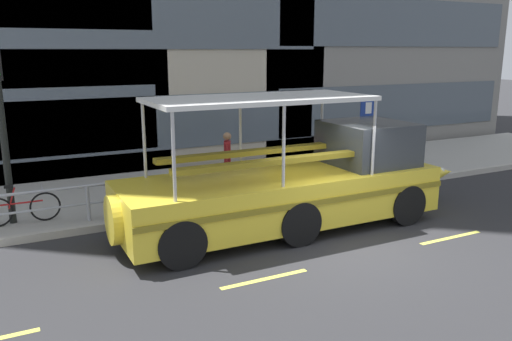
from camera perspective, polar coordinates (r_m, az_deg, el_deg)
The scene contains 11 objects.
ground_plane at distance 11.74m, azimuth 9.22°, elevation -7.75°, with size 120.00×120.00×0.00m, color #2B2B2D.
sidewalk at distance 16.34m, azimuth -2.36°, elevation -1.24°, with size 32.00×4.80×0.18m, color #A8A59E.
curb_edge at distance 14.19m, azimuth 1.84°, elevation -3.48°, with size 32.00×0.18×0.18m, color #B2ADA3.
lane_centreline at distance 11.02m, azimuth 12.23°, elevation -9.29°, with size 25.80×0.12×0.01m.
curb_guardrail at distance 14.03m, azimuth -1.02°, elevation -0.72°, with size 12.71×0.09×0.90m.
traffic_light_pole at distance 12.93m, azimuth -26.44°, elevation 5.54°, with size 0.24×0.46×4.25m.
parking_sign at distance 16.91m, azimuth 12.23°, elevation 5.32°, with size 0.60×0.12×2.58m.
leaned_bicycle at distance 13.23m, azimuth -24.62°, elevation -3.85°, with size 1.74×0.46×0.96m.
duck_tour_boat at distance 12.35m, azimuth 5.11°, elevation -1.48°, with size 9.56×2.48×3.17m.
pedestrian_near_bow at distance 17.04m, azimuth 9.52°, elevation 2.90°, with size 0.45×0.27×1.64m.
pedestrian_mid_left at distance 14.75m, azimuth -3.20°, elevation 1.65°, with size 0.31×0.45×1.71m.
Camera 1 is at (-6.56, -8.80, 4.17)m, focal length 36.02 mm.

